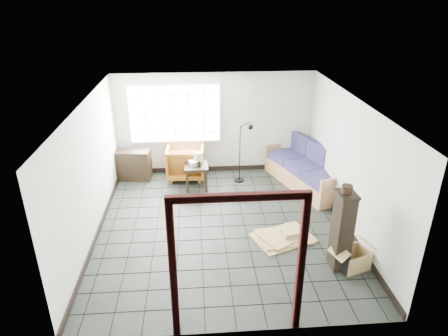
{
  "coord_description": "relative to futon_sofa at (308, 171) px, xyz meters",
  "views": [
    {
      "loc": [
        -0.5,
        -6.92,
        4.47
      ],
      "look_at": [
        0.05,
        0.3,
        1.17
      ],
      "focal_mm": 32.0,
      "sensor_mm": 36.0,
      "label": 1
    }
  ],
  "objects": [
    {
      "name": "armchair",
      "position": [
        -2.99,
        0.66,
        0.09
      ],
      "size": [
        0.95,
        0.9,
        0.95
      ],
      "primitive_type": "imported",
      "rotation": [
        0.0,
        0.0,
        3.1
      ],
      "color": "brown",
      "rests_on": "ground"
    },
    {
      "name": "table_lamp",
      "position": [
        -2.66,
        -0.06,
        0.48
      ],
      "size": [
        0.31,
        0.31,
        0.36
      ],
      "rotation": [
        0.0,
        0.0,
        0.43
      ],
      "color": "black",
      "rests_on": "side_table"
    },
    {
      "name": "ground",
      "position": [
        -2.22,
        -1.74,
        -0.38
      ],
      "size": [
        5.5,
        5.5,
        0.0
      ],
      "primitive_type": "plane",
      "color": "black",
      "rests_on": "ground"
    },
    {
      "name": "cardboard_pile",
      "position": [
        -1.06,
        -2.25,
        -0.34
      ],
      "size": [
        1.32,
        1.14,
        0.16
      ],
      "rotation": [
        0.0,
        0.0,
        0.31
      ],
      "color": "#A68B50",
      "rests_on": "ground"
    },
    {
      "name": "side_table",
      "position": [
        -2.73,
        0.01,
        0.12
      ],
      "size": [
        0.57,
        0.57,
        0.61
      ],
      "rotation": [
        0.0,
        0.0,
        0.03
      ],
      "color": "black",
      "rests_on": "ground"
    },
    {
      "name": "window_panel",
      "position": [
        -3.22,
        0.97,
        1.22
      ],
      "size": [
        2.32,
        0.08,
        1.52
      ],
      "color": "silver",
      "rests_on": "ground"
    },
    {
      "name": "console_shelf",
      "position": [
        -4.37,
        0.66,
        0.0
      ],
      "size": [
        1.02,
        0.5,
        0.76
      ],
      "rotation": [
        0.0,
        0.0,
        -0.12
      ],
      "color": "black",
      "rests_on": "ground"
    },
    {
      "name": "doorway_trim",
      "position": [
        -2.22,
        -4.44,
        1.0
      ],
      "size": [
        1.8,
        0.08,
        2.2
      ],
      "color": "black",
      "rests_on": "ground"
    },
    {
      "name": "open_box",
      "position": [
        -0.07,
        -3.2,
        -0.21
      ],
      "size": [
        0.9,
        0.63,
        0.46
      ],
      "rotation": [
        0.0,
        0.0,
        0.32
      ],
      "color": "#A68B50",
      "rests_on": "ground"
    },
    {
      "name": "room_shell",
      "position": [
        -2.22,
        -1.71,
        1.3
      ],
      "size": [
        5.02,
        5.52,
        2.61
      ],
      "color": "#B3B9B1",
      "rests_on": "ground"
    },
    {
      "name": "projector",
      "position": [
        -2.75,
        0.06,
        0.28
      ],
      "size": [
        0.33,
        0.3,
        0.1
      ],
      "rotation": [
        0.0,
        0.0,
        0.34
      ],
      "color": "silver",
      "rests_on": "side_table"
    },
    {
      "name": "futon_sofa",
      "position": [
        0.0,
        0.0,
        0.0
      ],
      "size": [
        1.66,
        2.53,
        1.05
      ],
      "rotation": [
        0.0,
        0.0,
        0.36
      ],
      "color": "olive",
      "rests_on": "ground"
    },
    {
      "name": "pot",
      "position": [
        -0.32,
        -3.14,
        1.13
      ],
      "size": [
        0.2,
        0.2,
        0.13
      ],
      "rotation": [
        0.0,
        0.0,
        0.15
      ],
      "color": "black",
      "rests_on": "tall_shelf"
    },
    {
      "name": "tall_shelf",
      "position": [
        -0.31,
        -3.16,
        0.36
      ],
      "size": [
        0.32,
        0.41,
        1.45
      ],
      "rotation": [
        0.0,
        0.0,
        0.05
      ],
      "color": "black",
      "rests_on": "ground"
    },
    {
      "name": "floor_lamp",
      "position": [
        -1.53,
        0.32,
        0.46
      ],
      "size": [
        0.47,
        0.3,
        1.56
      ],
      "rotation": [
        0.0,
        0.0,
        0.28
      ],
      "color": "black",
      "rests_on": "ground"
    }
  ]
}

